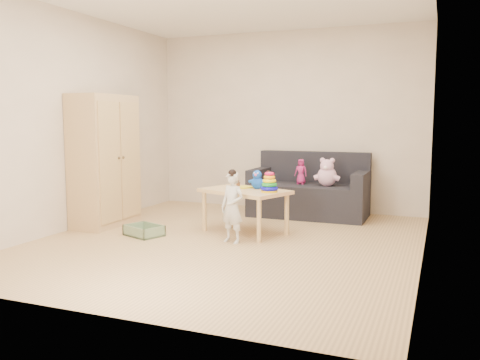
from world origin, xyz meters
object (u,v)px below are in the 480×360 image
at_px(play_table, 245,211).
at_px(toddler, 232,208).
at_px(wardrobe, 105,161).
at_px(sofa, 309,200).

height_order(play_table, toddler, toddler).
relative_size(wardrobe, play_table, 1.66).
bearing_deg(play_table, wardrobe, -172.80).
bearing_deg(wardrobe, sofa, 34.41).
bearing_deg(toddler, sofa, 93.24).
distance_m(wardrobe, play_table, 1.88).
xyz_separation_m(sofa, toddler, (-0.39, -1.79, 0.16)).
xyz_separation_m(wardrobe, play_table, (1.78, 0.23, -0.55)).
height_order(wardrobe, sofa, wardrobe).
relative_size(sofa, toddler, 2.08).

